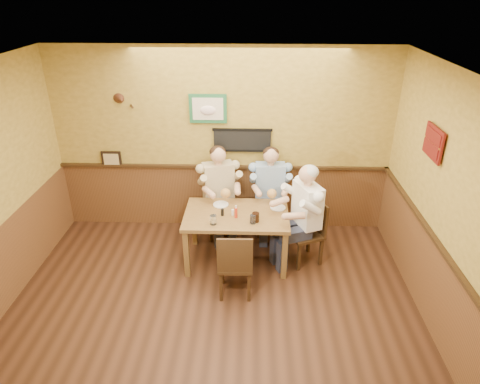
{
  "coord_description": "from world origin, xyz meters",
  "views": [
    {
      "loc": [
        0.46,
        -3.51,
        3.57
      ],
      "look_at": [
        0.29,
        1.45,
        1.1
      ],
      "focal_mm": 32.0,
      "sensor_mm": 36.0,
      "label": 1
    }
  ],
  "objects_px": {
    "chair_back_right": "(269,207)",
    "diner_white_elder": "(306,220)",
    "water_glass_mid": "(253,219)",
    "cola_tumbler": "(256,217)",
    "dining_table": "(236,219)",
    "hot_sauce_bottle": "(236,212)",
    "water_glass_left": "(213,220)",
    "pepper_shaker": "(222,212)",
    "chair_back_left": "(219,208)",
    "diner_tan_shirt": "(219,196)",
    "diner_blue_polo": "(269,196)",
    "salt_shaker": "(233,212)",
    "chair_right_end": "(305,233)",
    "chair_near_side": "(235,262)"
  },
  "relations": [
    {
      "from": "chair_back_left",
      "to": "cola_tumbler",
      "type": "relative_size",
      "value": 7.35
    },
    {
      "from": "chair_back_left",
      "to": "diner_white_elder",
      "type": "height_order",
      "value": "diner_white_elder"
    },
    {
      "from": "diner_blue_polo",
      "to": "cola_tumbler",
      "type": "xyz_separation_m",
      "value": [
        -0.21,
        -0.96,
        0.17
      ]
    },
    {
      "from": "water_glass_left",
      "to": "diner_tan_shirt",
      "type": "bearing_deg",
      "value": 90.71
    },
    {
      "from": "chair_right_end",
      "to": "cola_tumbler",
      "type": "xyz_separation_m",
      "value": [
        -0.69,
        -0.21,
        0.35
      ]
    },
    {
      "from": "water_glass_left",
      "to": "salt_shaker",
      "type": "height_order",
      "value": "water_glass_left"
    },
    {
      "from": "chair_back_right",
      "to": "diner_blue_polo",
      "type": "xyz_separation_m",
      "value": [
        0.0,
        0.0,
        0.19
      ]
    },
    {
      "from": "water_glass_left",
      "to": "salt_shaker",
      "type": "xyz_separation_m",
      "value": [
        0.24,
        0.24,
        -0.02
      ]
    },
    {
      "from": "diner_blue_polo",
      "to": "water_glass_left",
      "type": "xyz_separation_m",
      "value": [
        -0.75,
        -1.05,
        0.17
      ]
    },
    {
      "from": "diner_tan_shirt",
      "to": "cola_tumbler",
      "type": "distance_m",
      "value": 1.07
    },
    {
      "from": "chair_back_left",
      "to": "chair_right_end",
      "type": "bearing_deg",
      "value": -46.81
    },
    {
      "from": "chair_back_left",
      "to": "chair_near_side",
      "type": "bearing_deg",
      "value": -95.27
    },
    {
      "from": "diner_blue_polo",
      "to": "pepper_shaker",
      "type": "height_order",
      "value": "diner_blue_polo"
    },
    {
      "from": "diner_tan_shirt",
      "to": "chair_back_right",
      "type": "bearing_deg",
      "value": -13.24
    },
    {
      "from": "chair_near_side",
      "to": "salt_shaker",
      "type": "height_order",
      "value": "chair_near_side"
    },
    {
      "from": "chair_back_right",
      "to": "diner_white_elder",
      "type": "distance_m",
      "value": 0.91
    },
    {
      "from": "diner_white_elder",
      "to": "water_glass_mid",
      "type": "height_order",
      "value": "diner_white_elder"
    },
    {
      "from": "diner_tan_shirt",
      "to": "chair_back_left",
      "type": "bearing_deg",
      "value": 0.0
    },
    {
      "from": "water_glass_left",
      "to": "salt_shaker",
      "type": "relative_size",
      "value": 1.49
    },
    {
      "from": "diner_white_elder",
      "to": "hot_sauce_bottle",
      "type": "xyz_separation_m",
      "value": [
        -0.94,
        -0.12,
        0.18
      ]
    },
    {
      "from": "chair_back_right",
      "to": "diner_white_elder",
      "type": "height_order",
      "value": "diner_white_elder"
    },
    {
      "from": "hot_sauce_bottle",
      "to": "cola_tumbler",
      "type": "bearing_deg",
      "value": -19.78
    },
    {
      "from": "hot_sauce_bottle",
      "to": "salt_shaker",
      "type": "xyz_separation_m",
      "value": [
        -0.05,
        0.06,
        -0.04
      ]
    },
    {
      "from": "chair_near_side",
      "to": "cola_tumbler",
      "type": "distance_m",
      "value": 0.66
    },
    {
      "from": "chair_back_right",
      "to": "diner_white_elder",
      "type": "xyz_separation_m",
      "value": [
        0.47,
        -0.75,
        0.21
      ]
    },
    {
      "from": "salt_shaker",
      "to": "pepper_shaker",
      "type": "height_order",
      "value": "pepper_shaker"
    },
    {
      "from": "dining_table",
      "to": "hot_sauce_bottle",
      "type": "bearing_deg",
      "value": -90.56
    },
    {
      "from": "dining_table",
      "to": "water_glass_left",
      "type": "height_order",
      "value": "water_glass_left"
    },
    {
      "from": "water_glass_mid",
      "to": "cola_tumbler",
      "type": "distance_m",
      "value": 0.06
    },
    {
      "from": "hot_sauce_bottle",
      "to": "water_glass_mid",
      "type": "bearing_deg",
      "value": -32.03
    },
    {
      "from": "dining_table",
      "to": "pepper_shaker",
      "type": "xyz_separation_m",
      "value": [
        -0.18,
        -0.06,
        0.14
      ]
    },
    {
      "from": "cola_tumbler",
      "to": "chair_back_right",
      "type": "bearing_deg",
      "value": 77.55
    },
    {
      "from": "chair_back_right",
      "to": "salt_shaker",
      "type": "distance_m",
      "value": 1.02
    },
    {
      "from": "chair_back_left",
      "to": "chair_back_right",
      "type": "relative_size",
      "value": 1.02
    },
    {
      "from": "chair_right_end",
      "to": "salt_shaker",
      "type": "height_order",
      "value": "chair_right_end"
    },
    {
      "from": "chair_near_side",
      "to": "pepper_shaker",
      "type": "distance_m",
      "value": 0.75
    },
    {
      "from": "diner_blue_polo",
      "to": "diner_white_elder",
      "type": "bearing_deg",
      "value": -59.48
    },
    {
      "from": "diner_tan_shirt",
      "to": "salt_shaker",
      "type": "xyz_separation_m",
      "value": [
        0.25,
        -0.75,
        0.14
      ]
    },
    {
      "from": "diner_tan_shirt",
      "to": "water_glass_left",
      "type": "distance_m",
      "value": 1.0
    },
    {
      "from": "dining_table",
      "to": "water_glass_left",
      "type": "bearing_deg",
      "value": -134.88
    },
    {
      "from": "hot_sauce_bottle",
      "to": "diner_blue_polo",
      "type": "bearing_deg",
      "value": 61.55
    },
    {
      "from": "pepper_shaker",
      "to": "salt_shaker",
      "type": "bearing_deg",
      "value": 5.42
    },
    {
      "from": "diner_tan_shirt",
      "to": "pepper_shaker",
      "type": "height_order",
      "value": "diner_tan_shirt"
    },
    {
      "from": "dining_table",
      "to": "water_glass_mid",
      "type": "distance_m",
      "value": 0.37
    },
    {
      "from": "chair_back_right",
      "to": "water_glass_mid",
      "type": "distance_m",
      "value": 1.1
    },
    {
      "from": "dining_table",
      "to": "hot_sauce_bottle",
      "type": "height_order",
      "value": "hot_sauce_bottle"
    },
    {
      "from": "chair_back_right",
      "to": "water_glass_mid",
      "type": "bearing_deg",
      "value": -105.53
    },
    {
      "from": "cola_tumbler",
      "to": "chair_back_left",
      "type": "bearing_deg",
      "value": 121.63
    },
    {
      "from": "water_glass_left",
      "to": "pepper_shaker",
      "type": "relative_size",
      "value": 1.26
    },
    {
      "from": "water_glass_mid",
      "to": "salt_shaker",
      "type": "relative_size",
      "value": 1.4
    }
  ]
}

